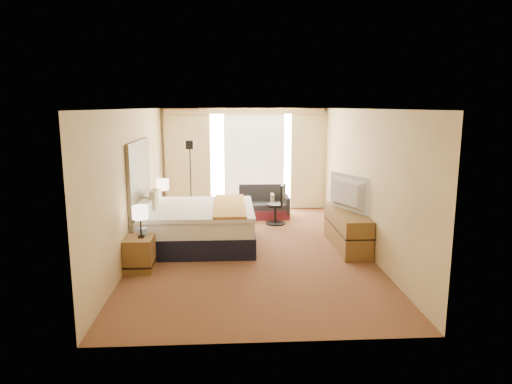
{
  "coord_description": "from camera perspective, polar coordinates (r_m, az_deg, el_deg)",
  "views": [
    {
      "loc": [
        -0.38,
        -8.27,
        2.64
      ],
      "look_at": [
        0.12,
        0.4,
        1.01
      ],
      "focal_mm": 32.0,
      "sensor_mm": 36.0,
      "label": 1
    }
  ],
  "objects": [
    {
      "name": "ceiling",
      "position": [
        8.28,
        -0.69,
        10.35
      ],
      "size": [
        4.2,
        7.0,
        0.02
      ],
      "primitive_type": "cube",
      "color": "silver",
      "rests_on": "wall_back"
    },
    {
      "name": "wall_back",
      "position": [
        11.85,
        -1.46,
        4.14
      ],
      "size": [
        4.2,
        0.02,
        2.6
      ],
      "primitive_type": "cube",
      "color": "beige",
      "rests_on": "ground"
    },
    {
      "name": "loveseat",
      "position": [
        11.05,
        0.88,
        -1.84
      ],
      "size": [
        1.23,
        0.66,
        0.77
      ],
      "rotation": [
        0.0,
        0.0,
        0.0
      ],
      "color": "maroon",
      "rests_on": "floor"
    },
    {
      "name": "lamp_right",
      "position": [
        9.97,
        -11.59,
        0.85
      ],
      "size": [
        0.27,
        0.27,
        0.56
      ],
      "color": "black",
      "rests_on": "nightstand_right"
    },
    {
      "name": "desk_chair",
      "position": [
        10.36,
        2.71,
        -1.83
      ],
      "size": [
        0.45,
        0.45,
        0.92
      ],
      "rotation": [
        0.0,
        0.0,
        -0.25
      ],
      "color": "black",
      "rests_on": "floor"
    },
    {
      "name": "curtains",
      "position": [
        11.73,
        -1.46,
        4.6
      ],
      "size": [
        4.12,
        0.19,
        2.56
      ],
      "color": "beige",
      "rests_on": "floor"
    },
    {
      "name": "wall_front",
      "position": [
        4.97,
        1.21,
        -5.04
      ],
      "size": [
        4.2,
        0.02,
        2.6
      ],
      "primitive_type": "cube",
      "color": "beige",
      "rests_on": "ground"
    },
    {
      "name": "floor",
      "position": [
        8.69,
        -0.65,
        -7.06
      ],
      "size": [
        4.2,
        7.0,
        0.02
      ],
      "primitive_type": "cube",
      "color": "#502217",
      "rests_on": "ground"
    },
    {
      "name": "tissue_box",
      "position": [
        7.77,
        -13.97,
        -4.83
      ],
      "size": [
        0.15,
        0.15,
        0.12
      ],
      "primitive_type": "cube",
      "rotation": [
        0.0,
        0.0,
        0.17
      ],
      "color": "#88B0D3",
      "rests_on": "nightstand_left"
    },
    {
      "name": "bed",
      "position": [
        8.89,
        -7.62,
        -4.09
      ],
      "size": [
        2.23,
        2.04,
        1.08
      ],
      "color": "black",
      "rests_on": "floor"
    },
    {
      "name": "floor_lamp",
      "position": [
        10.69,
        -8.22,
        3.45
      ],
      "size": [
        0.24,
        0.24,
        1.87
      ],
      "color": "black",
      "rests_on": "floor"
    },
    {
      "name": "media_dresser",
      "position": [
        8.86,
        11.29,
        -4.56
      ],
      "size": [
        0.5,
        1.8,
        0.7
      ],
      "primitive_type": "cube",
      "color": "brown",
      "rests_on": "floor"
    },
    {
      "name": "telephone",
      "position": [
        10.02,
        -11.58,
        -1.4
      ],
      "size": [
        0.2,
        0.15,
        0.08
      ],
      "primitive_type": "cube",
      "rotation": [
        0.0,
        0.0,
        -0.0
      ],
      "color": "black",
      "rests_on": "nightstand_right"
    },
    {
      "name": "wall_right",
      "position": [
        8.74,
        13.23,
        1.52
      ],
      "size": [
        0.02,
        7.0,
        2.6
      ],
      "primitive_type": "cube",
      "color": "beige",
      "rests_on": "ground"
    },
    {
      "name": "television",
      "position": [
        8.71,
        11.1,
        -0.18
      ],
      "size": [
        0.62,
        1.13,
        0.68
      ],
      "primitive_type": "imported",
      "rotation": [
        0.0,
        0.0,
        1.99
      ],
      "color": "black",
      "rests_on": "media_dresser"
    },
    {
      "name": "lamp_left",
      "position": [
        7.55,
        -14.29,
        -2.57
      ],
      "size": [
        0.25,
        0.25,
        0.53
      ],
      "color": "black",
      "rests_on": "nightstand_left"
    },
    {
      "name": "wall_left",
      "position": [
        8.55,
        -14.87,
        1.25
      ],
      "size": [
        0.02,
        7.0,
        2.6
      ],
      "primitive_type": "cube",
      "color": "beige",
      "rests_on": "ground"
    },
    {
      "name": "window",
      "position": [
        11.83,
        -0.24,
        4.22
      ],
      "size": [
        2.3,
        0.02,
        2.3
      ],
      "primitive_type": "cube",
      "color": "white",
      "rests_on": "wall_back"
    },
    {
      "name": "headboard",
      "position": [
        8.74,
        -14.35,
        1.34
      ],
      "size": [
        0.06,
        1.85,
        1.5
      ],
      "primitive_type": "cube",
      "color": "black",
      "rests_on": "wall_left"
    },
    {
      "name": "nightstand_left",
      "position": [
        7.74,
        -14.36,
        -7.51
      ],
      "size": [
        0.45,
        0.52,
        0.55
      ],
      "primitive_type": "cube",
      "color": "brown",
      "rests_on": "floor"
    },
    {
      "name": "nightstand_right",
      "position": [
        10.11,
        -11.71,
        -3.12
      ],
      "size": [
        0.45,
        0.52,
        0.55
      ],
      "primitive_type": "cube",
      "color": "brown",
      "rests_on": "floor"
    }
  ]
}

